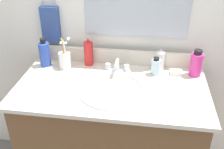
{
  "coord_description": "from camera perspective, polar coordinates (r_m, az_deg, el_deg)",
  "views": [
    {
      "loc": [
        0.17,
        -1.2,
        1.58
      ],
      "look_at": [
        0.0,
        0.0,
        0.87
      ],
      "focal_mm": 43.09,
      "sensor_mm": 36.0,
      "label": 1
    }
  ],
  "objects": [
    {
      "name": "faucet",
      "position": [
        1.55,
        1.09,
        1.42
      ],
      "size": [
        0.16,
        0.1,
        0.08
      ],
      "color": "silver",
      "rests_on": "countertop"
    },
    {
      "name": "bottle_shampoo_blue",
      "position": [
        1.65,
        -14.12,
        4.3
      ],
      "size": [
        0.06,
        0.06,
        0.17
      ],
      "color": "#2D4CB2",
      "rests_on": "countertop"
    },
    {
      "name": "hand_towel",
      "position": [
        1.69,
        -12.89,
        10.27
      ],
      "size": [
        0.11,
        0.04,
        0.22
      ],
      "primitive_type": "cube",
      "color": "#334C8C"
    },
    {
      "name": "backsplash",
      "position": [
        1.64,
        1.18,
        3.83
      ],
      "size": [
        1.02,
        0.02,
        0.09
      ],
      "primitive_type": "cube",
      "color": "beige",
      "rests_on": "countertop"
    },
    {
      "name": "bottle_soap_pink",
      "position": [
        1.57,
        17.44,
        2.17
      ],
      "size": [
        0.07,
        0.07,
        0.16
      ],
      "color": "#D8338C",
      "rests_on": "countertop"
    },
    {
      "name": "back_wall",
      "position": [
        1.79,
        1.36,
        -0.99
      ],
      "size": [
        2.12,
        0.04,
        1.3
      ],
      "primitive_type": "cube",
      "color": "white",
      "rests_on": "ground_plane"
    },
    {
      "name": "bottle_lotion_white",
      "position": [
        1.6,
        10.15,
        3.06
      ],
      "size": [
        0.05,
        0.05,
        0.13
      ],
      "color": "white",
      "rests_on": "countertop"
    },
    {
      "name": "vanity_cabinet",
      "position": [
        1.69,
        -0.12,
        -14.26
      ],
      "size": [
        0.98,
        0.51,
        0.78
      ],
      "primitive_type": "cube",
      "color": "brown",
      "rests_on": "ground_plane"
    },
    {
      "name": "sink_basin",
      "position": [
        1.42,
        0.09,
        -4.38
      ],
      "size": [
        0.36,
        0.36,
        0.11
      ],
      "color": "white",
      "rests_on": "countertop"
    },
    {
      "name": "towel_ring",
      "position": [
        1.67,
        -13.16,
        14.35
      ],
      "size": [
        0.1,
        0.01,
        0.1
      ],
      "primitive_type": "torus",
      "rotation": [
        1.57,
        0.0,
        0.0
      ],
      "color": "silver"
    },
    {
      "name": "cup_white_ceramic",
      "position": [
        1.61,
        -9.97,
        3.11
      ],
      "size": [
        0.07,
        0.07,
        0.19
      ],
      "color": "white",
      "rests_on": "countertop"
    },
    {
      "name": "bottle_spray_red",
      "position": [
        1.62,
        -4.99,
        4.58
      ],
      "size": [
        0.05,
        0.05,
        0.17
      ],
      "color": "red",
      "rests_on": "countertop"
    },
    {
      "name": "bottle_oil_amber",
      "position": [
        1.73,
        -14.37,
        4.25
      ],
      "size": [
        0.04,
        0.04,
        0.1
      ],
      "color": "gold",
      "rests_on": "countertop"
    },
    {
      "name": "soap_bar",
      "position": [
        1.58,
        13.38,
        0.46
      ],
      "size": [
        0.06,
        0.04,
        0.02
      ],
      "primitive_type": "cube",
      "color": "white",
      "rests_on": "countertop"
    },
    {
      "name": "countertop",
      "position": [
        1.44,
        -0.14,
        -2.77
      ],
      "size": [
        1.02,
        0.55,
        0.02
      ],
      "primitive_type": "cube",
      "color": "beige",
      "rests_on": "vanity_cabinet"
    },
    {
      "name": "bottle_gel_clear",
      "position": [
        1.54,
        9.27,
        1.66
      ],
      "size": [
        0.05,
        0.05,
        0.1
      ],
      "color": "silver",
      "rests_on": "countertop"
    }
  ]
}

